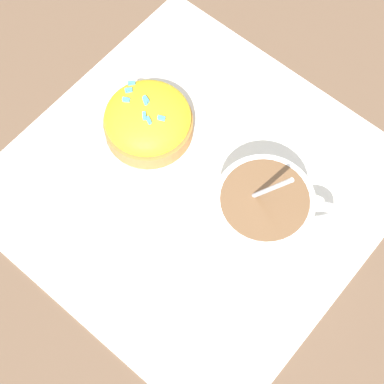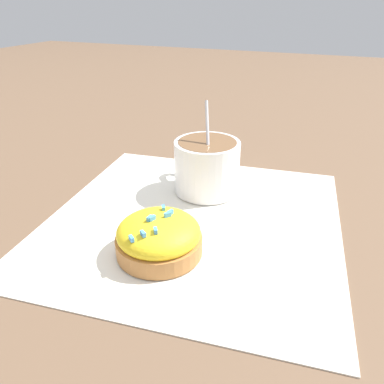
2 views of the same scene
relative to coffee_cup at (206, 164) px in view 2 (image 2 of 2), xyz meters
The scene contains 4 objects.
ground_plane 0.09m from the coffee_cup, behind, with size 3.00×3.00×0.00m, color brown.
paper_napkin 0.09m from the coffee_cup, behind, with size 0.37×0.37×0.00m.
coffee_cup is the anchor object (origin of this frame).
frosted_pastry 0.15m from the coffee_cup, behind, with size 0.09×0.09×0.05m.
Camera 2 is at (-0.35, -0.14, 0.24)m, focal length 35.00 mm.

